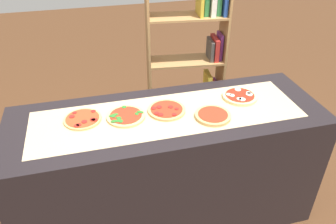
{
  "coord_description": "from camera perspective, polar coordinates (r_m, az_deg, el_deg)",
  "views": [
    {
      "loc": [
        -0.45,
        -1.74,
        2.13
      ],
      "look_at": [
        0.0,
        0.0,
        0.95
      ],
      "focal_mm": 35.52,
      "sensor_mm": 36.0,
      "label": 1
    }
  ],
  "objects": [
    {
      "name": "pizza_spinach_1",
      "position": [
        2.14,
        -7.27,
        -0.71
      ],
      "size": [
        0.25,
        0.25,
        0.02
      ],
      "color": "#DBB26B",
      "rests_on": "parchment_paper"
    },
    {
      "name": "pizza_plain_3",
      "position": [
        2.14,
        7.7,
        -0.62
      ],
      "size": [
        0.23,
        0.23,
        0.02
      ],
      "color": "tan",
      "rests_on": "parchment_paper"
    },
    {
      "name": "parchment_paper",
      "position": [
        2.16,
        -0.0,
        -0.42
      ],
      "size": [
        1.75,
        0.49,
        0.0
      ],
      "primitive_type": "cube",
      "color": "tan",
      "rests_on": "counter"
    },
    {
      "name": "ground_plane",
      "position": [
        2.79,
        -0.0,
        -16.58
      ],
      "size": [
        12.0,
        12.0,
        0.0
      ],
      "primitive_type": "plane",
      "color": "#4C2D19"
    },
    {
      "name": "bookshelf",
      "position": [
        3.13,
        4.62,
        8.93
      ],
      "size": [
        0.73,
        0.35,
        1.68
      ],
      "color": "#A87A47",
      "rests_on": "ground_plane"
    },
    {
      "name": "pizza_pepperoni_0",
      "position": [
        2.16,
        -14.44,
        -1.19
      ],
      "size": [
        0.24,
        0.24,
        0.02
      ],
      "color": "tan",
      "rests_on": "parchment_paper"
    },
    {
      "name": "counter",
      "position": [
        2.45,
        -0.0,
        -9.54
      ],
      "size": [
        2.08,
        0.72,
        0.93
      ],
      "primitive_type": "cube",
      "color": "black",
      "rests_on": "ground_plane"
    },
    {
      "name": "pizza_pepperoni_2",
      "position": [
        2.18,
        -0.26,
        0.34
      ],
      "size": [
        0.25,
        0.25,
        0.02
      ],
      "color": "tan",
      "rests_on": "parchment_paper"
    },
    {
      "name": "pizza_mozzarella_4",
      "position": [
        2.38,
        12.22,
        2.66
      ],
      "size": [
        0.24,
        0.24,
        0.03
      ],
      "color": "#E5C17F",
      "rests_on": "parchment_paper"
    }
  ]
}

